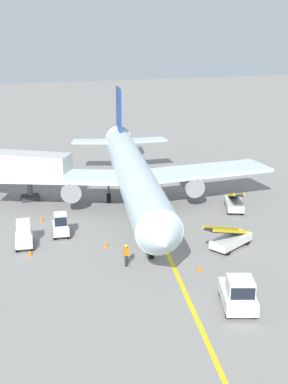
{
  "coord_description": "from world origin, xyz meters",
  "views": [
    {
      "loc": [
        -13.46,
        -31.7,
        15.91
      ],
      "look_at": [
        1.62,
        8.27,
        2.5
      ],
      "focal_mm": 46.65,
      "sensor_mm": 36.0,
      "label": 1
    }
  ],
  "objects_px": {
    "baggage_tug_by_cargo_door": "(61,226)",
    "safety_cone_nose_left": "(200,268)",
    "belt_loader_aft_hold": "(230,239)",
    "safety_cone_wingtip_right": "(41,219)",
    "pushback_tug": "(238,294)",
    "safety_cone_wingtip_left": "(30,253)",
    "airliner": "(132,172)",
    "safety_cone_nose_right": "(106,244)",
    "ground_crew_marshaller": "(126,254)",
    "belt_loader_forward_hold": "(234,202)",
    "baggage_tug_near_wing": "(24,235)"
  },
  "relations": [
    {
      "from": "safety_cone_wingtip_left",
      "to": "pushback_tug",
      "type": "bearing_deg",
      "value": -48.75
    },
    {
      "from": "safety_cone_wingtip_right",
      "to": "belt_loader_aft_hold",
      "type": "bearing_deg",
      "value": -40.79
    },
    {
      "from": "ground_crew_marshaller",
      "to": "safety_cone_wingtip_left",
      "type": "height_order",
      "value": "ground_crew_marshaller"
    },
    {
      "from": "safety_cone_nose_left",
      "to": "airliner",
      "type": "bearing_deg",
      "value": 89.16
    },
    {
      "from": "pushback_tug",
      "to": "safety_cone_wingtip_right",
      "type": "bearing_deg",
      "value": 114.36
    },
    {
      "from": "baggage_tug_near_wing",
      "to": "safety_cone_nose_right",
      "type": "relative_size",
      "value": 5.82
    },
    {
      "from": "safety_cone_nose_left",
      "to": "safety_cone_wingtip_right",
      "type": "height_order",
      "value": "same"
    },
    {
      "from": "belt_loader_forward_hold",
      "to": "safety_cone_wingtip_left",
      "type": "bearing_deg",
      "value": -169.73
    },
    {
      "from": "baggage_tug_near_wing",
      "to": "safety_cone_nose_right",
      "type": "xyz_separation_m",
      "value": [
        6.0,
        -2.41,
        -0.71
      ]
    },
    {
      "from": "pushback_tug",
      "to": "safety_cone_wingtip_left",
      "type": "bearing_deg",
      "value": 131.25
    },
    {
      "from": "ground_crew_marshaller",
      "to": "safety_cone_nose_right",
      "type": "height_order",
      "value": "ground_crew_marshaller"
    },
    {
      "from": "baggage_tug_near_wing",
      "to": "safety_cone_nose_right",
      "type": "bearing_deg",
      "value": -21.87
    },
    {
      "from": "safety_cone_wingtip_left",
      "to": "safety_cone_wingtip_right",
      "type": "xyz_separation_m",
      "value": [
        2.04,
        6.97,
        0.0
      ]
    },
    {
      "from": "safety_cone_wingtip_left",
      "to": "safety_cone_wingtip_right",
      "type": "height_order",
      "value": "same"
    },
    {
      "from": "safety_cone_nose_right",
      "to": "baggage_tug_by_cargo_door",
      "type": "bearing_deg",
      "value": 129.31
    },
    {
      "from": "belt_loader_aft_hold",
      "to": "safety_cone_nose_right",
      "type": "relative_size",
      "value": 11.49
    },
    {
      "from": "safety_cone_nose_left",
      "to": "safety_cone_wingtip_left",
      "type": "distance_m",
      "value": 12.84
    },
    {
      "from": "pushback_tug",
      "to": "safety_cone_wingtip_left",
      "type": "distance_m",
      "value": 16.3
    },
    {
      "from": "baggage_tug_by_cargo_door",
      "to": "safety_cone_wingtip_left",
      "type": "xyz_separation_m",
      "value": [
        -2.99,
        -3.0,
        -0.71
      ]
    },
    {
      "from": "baggage_tug_by_cargo_door",
      "to": "safety_cone_nose_left",
      "type": "bearing_deg",
      "value": -51.51
    },
    {
      "from": "airliner",
      "to": "safety_cone_nose_left",
      "type": "bearing_deg",
      "value": -90.84
    },
    {
      "from": "baggage_tug_by_cargo_door",
      "to": "safety_cone_wingtip_left",
      "type": "height_order",
      "value": "baggage_tug_by_cargo_door"
    },
    {
      "from": "pushback_tug",
      "to": "belt_loader_aft_hold",
      "type": "height_order",
      "value": "belt_loader_aft_hold"
    },
    {
      "from": "belt_loader_forward_hold",
      "to": "safety_cone_nose_left",
      "type": "bearing_deg",
      "value": -130.47
    },
    {
      "from": "baggage_tug_by_cargo_door",
      "to": "safety_cone_nose_left",
      "type": "height_order",
      "value": "baggage_tug_by_cargo_door"
    },
    {
      "from": "baggage_tug_near_wing",
      "to": "belt_loader_forward_hold",
      "type": "bearing_deg",
      "value": 4.78
    },
    {
      "from": "safety_cone_nose_right",
      "to": "belt_loader_aft_hold",
      "type": "bearing_deg",
      "value": -21.9
    },
    {
      "from": "airliner",
      "to": "safety_cone_nose_right",
      "type": "distance_m",
      "value": 10.53
    },
    {
      "from": "airliner",
      "to": "baggage_tug_by_cargo_door",
      "type": "relative_size",
      "value": 13.62
    },
    {
      "from": "airliner",
      "to": "belt_loader_forward_hold",
      "type": "relative_size",
      "value": 6.9
    },
    {
      "from": "baggage_tug_by_cargo_door",
      "to": "belt_loader_aft_hold",
      "type": "relative_size",
      "value": 0.51
    },
    {
      "from": "airliner",
      "to": "safety_cone_wingtip_right",
      "type": "bearing_deg",
      "value": -172.96
    },
    {
      "from": "safety_cone_nose_left",
      "to": "belt_loader_aft_hold",
      "type": "bearing_deg",
      "value": 34.42
    },
    {
      "from": "baggage_tug_by_cargo_door",
      "to": "belt_loader_aft_hold",
      "type": "xyz_separation_m",
      "value": [
        11.88,
        -7.12,
        -0.15
      ]
    },
    {
      "from": "pushback_tug",
      "to": "belt_loader_forward_hold",
      "type": "xyz_separation_m",
      "value": [
        9.04,
        15.82,
        -0.22
      ]
    },
    {
      "from": "pushback_tug",
      "to": "safety_cone_wingtip_right",
      "type": "distance_m",
      "value": 21.1
    },
    {
      "from": "safety_cone_nose_right",
      "to": "safety_cone_wingtip_right",
      "type": "relative_size",
      "value": 1.0
    },
    {
      "from": "safety_cone_wingtip_left",
      "to": "safety_cone_nose_right",
      "type": "bearing_deg",
      "value": -4.76
    },
    {
      "from": "pushback_tug",
      "to": "belt_loader_forward_hold",
      "type": "distance_m",
      "value": 18.22
    },
    {
      "from": "ground_crew_marshaller",
      "to": "safety_cone_nose_left",
      "type": "bearing_deg",
      "value": -29.41
    },
    {
      "from": "ground_crew_marshaller",
      "to": "safety_cone_wingtip_right",
      "type": "bearing_deg",
      "value": 110.55
    },
    {
      "from": "baggage_tug_near_wing",
      "to": "safety_cone_wingtip_right",
      "type": "xyz_separation_m",
      "value": [
        2.18,
        5.05,
        -0.71
      ]
    },
    {
      "from": "belt_loader_aft_hold",
      "to": "safety_cone_nose_left",
      "type": "xyz_separation_m",
      "value": [
        -4.03,
        -2.76,
        -0.56
      ]
    },
    {
      "from": "airliner",
      "to": "belt_loader_forward_hold",
      "type": "distance_m",
      "value": 10.15
    },
    {
      "from": "baggage_tug_by_cargo_door",
      "to": "ground_crew_marshaller",
      "type": "height_order",
      "value": "baggage_tug_by_cargo_door"
    },
    {
      "from": "pushback_tug",
      "to": "safety_cone_nose_left",
      "type": "distance_m",
      "value": 5.42
    },
    {
      "from": "belt_loader_aft_hold",
      "to": "safety_cone_wingtip_right",
      "type": "bearing_deg",
      "value": 139.21
    },
    {
      "from": "safety_cone_nose_right",
      "to": "safety_cone_wingtip_right",
      "type": "bearing_deg",
      "value": 117.11
    },
    {
      "from": "safety_cone_wingtip_right",
      "to": "ground_crew_marshaller",
      "type": "bearing_deg",
      "value": -69.45
    },
    {
      "from": "airliner",
      "to": "safety_cone_nose_right",
      "type": "relative_size",
      "value": 79.64
    }
  ]
}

